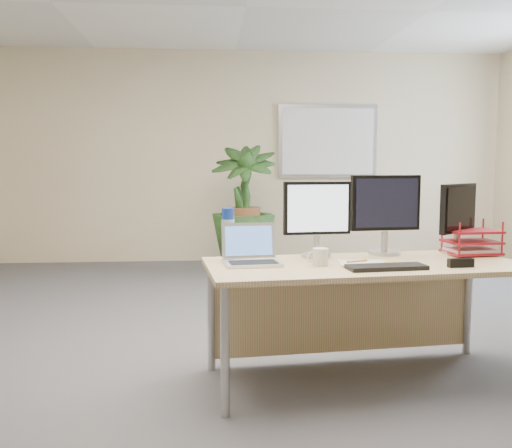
{
  "coord_description": "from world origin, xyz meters",
  "views": [
    {
      "loc": [
        -0.36,
        -3.41,
        1.26
      ],
      "look_at": [
        -0.05,
        0.35,
        0.86
      ],
      "focal_mm": 40.0,
      "sensor_mm": 36.0,
      "label": 1
    }
  ],
  "objects": [
    {
      "name": "floor",
      "position": [
        0.0,
        0.0,
        0.0
      ],
      "size": [
        8.0,
        8.0,
        0.0
      ],
      "primitive_type": "plane",
      "color": "#48474C",
      "rests_on": "ground"
    },
    {
      "name": "back_wall",
      "position": [
        0.0,
        4.0,
        1.35
      ],
      "size": [
        7.0,
        0.04,
        2.7
      ],
      "primitive_type": "cube",
      "color": "beige",
      "rests_on": "floor"
    },
    {
      "name": "whiteboard",
      "position": [
        1.2,
        3.97,
        1.55
      ],
      "size": [
        1.3,
        0.04,
        0.95
      ],
      "color": "#ACADB1",
      "rests_on": "back_wall"
    },
    {
      "name": "desk",
      "position": [
        0.52,
        -0.16,
        0.55
      ],
      "size": [
        1.87,
        0.93,
        0.69
      ],
      "color": "tan",
      "rests_on": "floor"
    },
    {
      "name": "floor_plant",
      "position": [
        0.04,
        3.1,
        0.75
      ],
      "size": [
        0.99,
        0.99,
        1.5
      ],
      "primitive_type": "imported",
      "rotation": [
        0.0,
        0.0,
        -0.21
      ],
      "color": "#153312",
      "rests_on": "floor"
    },
    {
      "name": "monitor_left",
      "position": [
        0.29,
        -0.02,
        0.96
      ],
      "size": [
        0.41,
        0.19,
        0.46
      ],
      "color": "#A8A7AC",
      "rests_on": "desk"
    },
    {
      "name": "monitor_right",
      "position": [
        0.74,
        0.05,
        0.98
      ],
      "size": [
        0.45,
        0.2,
        0.5
      ],
      "color": "#A8A7AC",
      "rests_on": "desk"
    },
    {
      "name": "monitor_dark",
      "position": [
        1.2,
        0.03,
        0.95
      ],
      "size": [
        0.33,
        0.28,
        0.44
      ],
      "color": "#A8A7AC",
      "rests_on": "desk"
    },
    {
      "name": "laptop",
      "position": [
        -0.12,
        -0.21,
        0.75
      ],
      "size": [
        0.34,
        0.3,
        0.22
      ],
      "color": "silver",
      "rests_on": "desk"
    },
    {
      "name": "keyboard",
      "position": [
        0.59,
        -0.45,
        0.71
      ],
      "size": [
        0.44,
        0.18,
        0.02
      ],
      "primitive_type": "cube",
      "rotation": [
        0.0,
        0.0,
        0.1
      ],
      "color": "black",
      "rests_on": "desk"
    },
    {
      "name": "coffee_mug",
      "position": [
        0.26,
        -0.31,
        0.74
      ],
      "size": [
        0.13,
        0.09,
        0.1
      ],
      "color": "white",
      "rests_on": "desk"
    },
    {
      "name": "spiral_notebook",
      "position": [
        0.51,
        -0.3,
        0.7
      ],
      "size": [
        0.29,
        0.23,
        0.01
      ],
      "primitive_type": "cube",
      "rotation": [
        0.0,
        0.0,
        -0.12
      ],
      "color": "silver",
      "rests_on": "desk"
    },
    {
      "name": "orange_pen",
      "position": [
        0.48,
        -0.28,
        0.71
      ],
      "size": [
        0.13,
        0.05,
        0.01
      ],
      "primitive_type": "cylinder",
      "rotation": [
        0.0,
        1.57,
        0.34
      ],
      "color": "orange",
      "rests_on": "spiral_notebook"
    },
    {
      "name": "yellow_highlighter",
      "position": [
        0.68,
        -0.31,
        0.7
      ],
      "size": [
        0.11,
        0.03,
        0.01
      ],
      "primitive_type": "cylinder",
      "rotation": [
        0.0,
        1.57,
        -0.13
      ],
      "color": "yellow",
      "rests_on": "desk"
    },
    {
      "name": "water_bottle",
      "position": [
        -0.25,
        -0.07,
        0.84
      ],
      "size": [
        0.08,
        0.08,
        0.31
      ],
      "color": "silver",
      "rests_on": "desk"
    },
    {
      "name": "letter_tray",
      "position": [
        1.28,
        -0.0,
        0.76
      ],
      "size": [
        0.34,
        0.27,
        0.15
      ],
      "color": "#A5141F",
      "rests_on": "desk"
    },
    {
      "name": "stapler",
      "position": [
        1.02,
        -0.43,
        0.72
      ],
      "size": [
        0.15,
        0.05,
        0.05
      ],
      "primitive_type": "cube",
      "rotation": [
        0.0,
        0.0,
        0.1
      ],
      "color": "black",
      "rests_on": "desk"
    }
  ]
}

